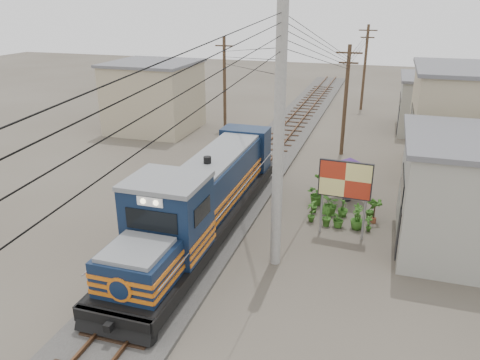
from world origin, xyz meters
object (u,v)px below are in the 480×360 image
(locomotive, at_px, (204,199))
(market_umbrella, at_px, (350,163))
(vendor, at_px, (358,182))
(billboard, at_px, (345,182))

(locomotive, relative_size, market_umbrella, 5.97)
(locomotive, height_order, market_umbrella, locomotive)
(locomotive, xyz_separation_m, vendor, (6.06, 6.13, -0.78))
(market_umbrella, bearing_deg, locomotive, -135.30)
(vendor, bearing_deg, locomotive, 45.06)
(billboard, distance_m, market_umbrella, 4.01)
(locomotive, distance_m, vendor, 8.65)
(market_umbrella, height_order, vendor, market_umbrella)
(vendor, bearing_deg, market_umbrella, 51.44)
(billboard, relative_size, vendor, 2.02)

